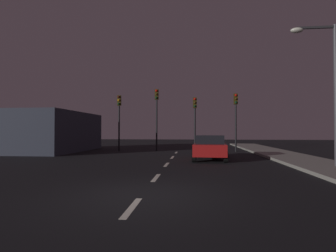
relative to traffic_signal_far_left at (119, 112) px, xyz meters
name	(u,v)px	position (x,y,z in m)	size (l,w,h in m)	color
ground_plane	(168,163)	(5.13, -8.42, -3.41)	(80.00, 80.00, 0.00)	black
sidewalk_curb_right	(314,163)	(12.63, -8.42, -3.34)	(3.00, 40.00, 0.15)	gray
lane_stripe_nearest	(132,207)	(5.13, -16.62, -3.41)	(0.16, 1.60, 0.01)	silver
lane_stripe_second	(156,178)	(5.13, -12.82, -3.41)	(0.16, 1.60, 0.01)	silver
lane_stripe_third	(167,165)	(5.13, -9.02, -3.41)	(0.16, 1.60, 0.01)	silver
lane_stripe_fourth	(172,157)	(5.13, -5.22, -3.41)	(0.16, 1.60, 0.01)	silver
lane_stripe_fifth	(176,153)	(5.13, -1.42, -3.41)	(0.16, 1.60, 0.01)	silver
traffic_signal_far_left	(119,112)	(0.00, 0.00, 0.00)	(0.32, 0.38, 4.87)	black
traffic_signal_center_left	(157,108)	(3.33, 0.00, 0.31)	(0.32, 0.38, 5.36)	black
traffic_signal_center_right	(195,113)	(6.63, 0.00, -0.17)	(0.32, 0.38, 4.60)	black
traffic_signal_far_right	(236,111)	(10.06, 0.00, 0.01)	(0.32, 0.38, 4.88)	black
car_stopped_ahead	(210,147)	(7.49, -6.42, -2.66)	(2.16, 4.13, 1.48)	#B21919
street_lamp_right	(328,81)	(12.59, -9.96, 0.60)	(2.04, 0.36, 6.57)	#4C4C51
storefront_left	(58,132)	(-5.04, -1.02, -1.75)	(4.35, 9.06, 3.33)	#333847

